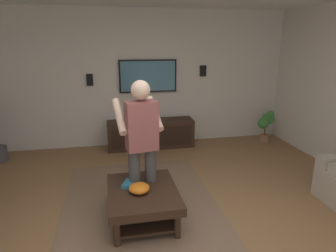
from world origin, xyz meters
TOP-DOWN VIEW (x-y plane):
  - ground_plane at (0.00, 0.00)m, footprint 7.73×7.73m
  - wall_back_tv at (3.27, 0.00)m, footprint 0.10×6.27m
  - area_rug at (0.64, 0.28)m, footprint 2.94×1.96m
  - coffee_table at (0.44, 0.28)m, footprint 1.00×0.80m
  - media_console at (2.94, -0.18)m, footprint 0.45×1.70m
  - tv at (3.18, -0.18)m, footprint 0.05×1.14m
  - person_standing at (0.66, 0.25)m, footprint 0.59×0.60m
  - potted_plant_short at (2.76, -2.59)m, footprint 0.28×0.37m
  - bowl at (0.38, 0.32)m, footprint 0.24×0.24m
  - remote_white at (0.57, 0.39)m, footprint 0.16×0.08m
  - book at (0.58, 0.41)m, footprint 0.26×0.23m
  - vase_round at (2.98, 0.07)m, footprint 0.22×0.22m
  - wall_speaker_left at (3.19, -1.32)m, footprint 0.06×0.12m
  - wall_speaker_right at (3.19, 0.94)m, footprint 0.06×0.12m

SIDE VIEW (x-z plane):
  - ground_plane at x=0.00m, z-range 0.00..0.00m
  - area_rug at x=0.64m, z-range 0.00..0.01m
  - media_console at x=2.94m, z-range 0.00..0.55m
  - coffee_table at x=0.44m, z-range 0.10..0.50m
  - remote_white at x=0.57m, z-range 0.40..0.42m
  - book at x=0.58m, z-range 0.40..0.44m
  - potted_plant_short at x=2.76m, z-range 0.09..0.77m
  - bowl at x=0.38m, z-range 0.40..0.51m
  - vase_round at x=2.98m, z-range 0.55..0.77m
  - person_standing at x=0.66m, z-range 0.11..1.75m
  - wall_back_tv at x=3.27m, z-range 0.00..2.67m
  - wall_speaker_right at x=3.19m, z-range 1.24..1.46m
  - tv at x=3.18m, z-range 1.08..1.72m
  - wall_speaker_left at x=3.19m, z-range 1.37..1.59m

